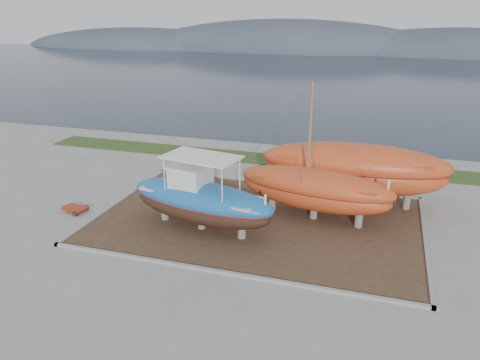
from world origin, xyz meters
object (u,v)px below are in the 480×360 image
(white_dinghy, at_px, (187,190))
(red_trailer, at_px, (75,209))
(blue_caique, at_px, (201,193))
(orange_bare_hull, at_px, (353,175))
(orange_sailboat, at_px, (317,154))

(white_dinghy, height_order, red_trailer, white_dinghy)
(blue_caique, height_order, orange_bare_hull, blue_caique)
(white_dinghy, xyz_separation_m, orange_bare_hull, (9.98, 2.67, 1.21))
(orange_bare_hull, relative_size, red_trailer, 5.33)
(orange_bare_hull, height_order, red_trailer, orange_bare_hull)
(red_trailer, bearing_deg, blue_caique, 10.43)
(blue_caique, xyz_separation_m, orange_sailboat, (5.70, 3.19, 1.82))
(blue_caique, bearing_deg, orange_sailboat, 39.73)
(white_dinghy, distance_m, red_trailer, 6.84)
(orange_bare_hull, bearing_deg, white_dinghy, -166.22)
(blue_caique, height_order, red_trailer, blue_caique)
(orange_sailboat, xyz_separation_m, red_trailer, (-13.86, -3.33, -3.82))
(red_trailer, bearing_deg, white_dinghy, 41.68)
(white_dinghy, relative_size, orange_sailboat, 0.48)
(blue_caique, xyz_separation_m, orange_bare_hull, (7.58, 6.17, -0.23))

